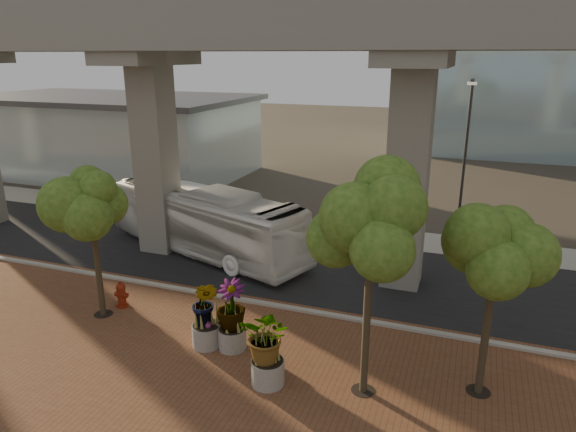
% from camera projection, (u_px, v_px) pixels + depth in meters
% --- Properties ---
extents(ground, '(160.00, 160.00, 0.00)m').
position_uv_depth(ground, '(255.00, 281.00, 22.40)').
color(ground, '#373228').
rests_on(ground, ground).
extents(brick_plaza, '(70.00, 13.00, 0.06)m').
position_uv_depth(brick_plaza, '(146.00, 387.00, 15.23)').
color(brick_plaza, brown).
rests_on(brick_plaza, ground).
extents(asphalt_road, '(90.00, 8.00, 0.04)m').
position_uv_depth(asphalt_road, '(272.00, 264.00, 24.19)').
color(asphalt_road, black).
rests_on(asphalt_road, ground).
extents(curb_strip, '(70.00, 0.25, 0.16)m').
position_uv_depth(curb_strip, '(235.00, 299.00, 20.59)').
color(curb_strip, '#A19E96').
rests_on(curb_strip, ground).
extents(far_sidewalk, '(90.00, 3.00, 0.06)m').
position_uv_depth(far_sidewalk, '(308.00, 228.00, 29.11)').
color(far_sidewalk, '#A19E96').
rests_on(far_sidewalk, ground).
extents(transit_viaduct, '(72.00, 5.60, 12.40)m').
position_uv_depth(transit_viaduct, '(270.00, 107.00, 22.01)').
color(transit_viaduct, gray).
rests_on(transit_viaduct, ground).
extents(station_pavilion, '(23.00, 13.00, 6.30)m').
position_uv_depth(station_pavilion, '(110.00, 134.00, 42.34)').
color(station_pavilion, '#B1C4CB').
rests_on(station_pavilion, ground).
extents(transit_bus, '(11.93, 6.54, 3.26)m').
position_uv_depth(transit_bus, '(205.00, 221.00, 25.17)').
color(transit_bus, white).
rests_on(transit_bus, ground).
extents(fire_hydrant, '(0.53, 0.47, 1.05)m').
position_uv_depth(fire_hydrant, '(121.00, 294.00, 19.89)').
color(fire_hydrant, maroon).
rests_on(fire_hydrant, ground).
extents(planter_front, '(2.21, 2.21, 2.43)m').
position_uv_depth(planter_front, '(267.00, 340.00, 14.90)').
color(planter_front, '#ABA89A').
rests_on(planter_front, ground).
extents(planter_right, '(2.28, 2.28, 2.44)m').
position_uv_depth(planter_right, '(231.00, 308.00, 16.74)').
color(planter_right, gray).
rests_on(planter_right, ground).
extents(planter_left, '(2.17, 2.17, 2.38)m').
position_uv_depth(planter_left, '(205.00, 307.00, 16.92)').
color(planter_left, '#AEA69D').
rests_on(planter_left, ground).
extents(street_tree_near_west, '(2.97, 2.97, 5.81)m').
position_uv_depth(street_tree_near_west, '(90.00, 202.00, 18.10)').
color(street_tree_near_west, '#433826').
rests_on(street_tree_near_west, ground).
extents(street_tree_near_east, '(3.94, 3.94, 6.78)m').
position_uv_depth(street_tree_near_east, '(371.00, 230.00, 13.52)').
color(street_tree_near_east, '#433826').
rests_on(street_tree_near_east, ground).
extents(street_tree_far_east, '(3.63, 3.63, 6.30)m').
position_uv_depth(street_tree_far_east, '(498.00, 243.00, 13.58)').
color(street_tree_far_east, '#433826').
rests_on(street_tree_far_east, ground).
extents(streetlamp_west, '(0.44, 1.29, 8.91)m').
position_uv_depth(streetlamp_west, '(154.00, 129.00, 30.64)').
color(streetlamp_west, '#2F2F34').
rests_on(streetlamp_west, ground).
extents(streetlamp_east, '(0.41, 1.21, 8.36)m').
position_uv_depth(streetlamp_east, '(465.00, 154.00, 24.71)').
color(streetlamp_east, '#28292D').
rests_on(streetlamp_east, ground).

